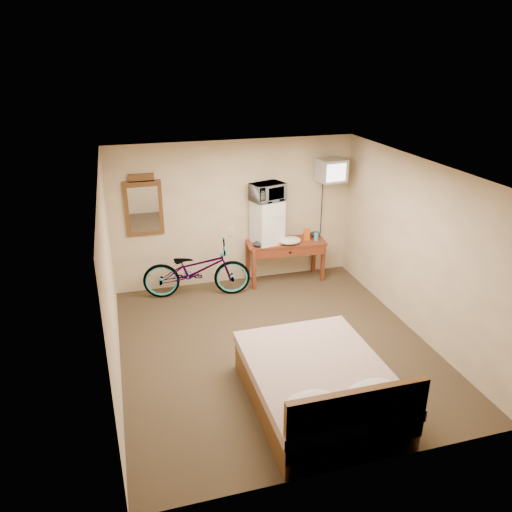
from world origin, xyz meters
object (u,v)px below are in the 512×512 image
mini_fridge (267,222)px  wall_mirror (144,206)px  crt_television (332,170)px  bicycle (197,270)px  microwave (267,192)px  bed (320,387)px  blue_cup (316,237)px  desk (286,248)px

mini_fridge → wall_mirror: wall_mirror is taller
crt_television → bicycle: size_ratio=0.33×
microwave → bed: microwave is taller
mini_fridge → blue_cup: mini_fridge is taller
microwave → bicycle: bearing=170.5°
mini_fridge → desk: bearing=-10.2°
crt_television → bicycle: crt_television is taller
blue_cup → bicycle: 2.17m
blue_cup → desk: bearing=171.4°
desk → microwave: microwave is taller
mini_fridge → bed: mini_fridge is taller
crt_television → wall_mirror: 3.19m
blue_cup → wall_mirror: (-2.89, 0.35, 0.69)m
crt_television → bicycle: 2.83m
mini_fridge → crt_television: bearing=-1.9°
crt_television → bed: (-1.54, -3.40, -1.66)m
crt_television → bed: 4.08m
desk → microwave: 1.07m
wall_mirror → bed: bearing=-66.1°
microwave → bicycle: 1.75m
wall_mirror → bicycle: (0.75, -0.41, -1.04)m
crt_television → bicycle: bearing=-176.2°
wall_mirror → bed: wall_mirror is taller
microwave → bicycle: microwave is taller
blue_cup → crt_television: bearing=20.9°
bicycle → bed: (0.87, -3.24, -0.17)m
microwave → wall_mirror: wall_mirror is taller
desk → mini_fridge: size_ratio=1.89×
blue_cup → wall_mirror: bearing=173.0°
microwave → wall_mirror: (-2.03, 0.21, -0.14)m
mini_fridge → wall_mirror: 2.07m
crt_television → blue_cup: bearing=-159.1°
mini_fridge → blue_cup: (0.86, -0.14, -0.31)m
desk → wall_mirror: size_ratio=1.38×
mini_fridge → microwave: (0.00, 0.00, 0.52)m
microwave → wall_mirror: 2.04m
microwave → crt_television: (1.13, -0.04, 0.30)m
crt_television → microwave: bearing=178.1°
mini_fridge → bed: bearing=-96.9°
mini_fridge → blue_cup: 0.92m
blue_cup → mini_fridge: bearing=170.7°
microwave → blue_cup: size_ratio=4.10×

